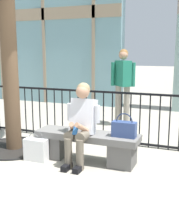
{
  "coord_description": "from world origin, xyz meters",
  "views": [
    {
      "loc": [
        1.64,
        -3.97,
        1.66
      ],
      "look_at": [
        0.0,
        0.1,
        0.75
      ],
      "focal_mm": 47.07,
      "sensor_mm": 36.0,
      "label": 1
    }
  ],
  "objects": [
    {
      "name": "ground_plane",
      "position": [
        0.0,
        0.0,
        0.0
      ],
      "size": [
        60.0,
        60.0,
        0.0
      ],
      "primitive_type": "plane",
      "color": "#A8A091"
    },
    {
      "name": "stone_bench",
      "position": [
        0.0,
        0.0,
        0.27
      ],
      "size": [
        1.6,
        0.44,
        0.45
      ],
      "color": "slate",
      "rests_on": "ground"
    },
    {
      "name": "seated_person_with_phone",
      "position": [
        -0.04,
        -0.13,
        0.65
      ],
      "size": [
        0.52,
        0.66,
        1.21
      ],
      "color": "#6B6051",
      "rests_on": "ground"
    },
    {
      "name": "handbag_on_bench",
      "position": [
        0.58,
        -0.01,
        0.57
      ],
      "size": [
        0.35,
        0.15,
        0.35
      ],
      "color": "#33477F",
      "rests_on": "stone_bench"
    },
    {
      "name": "shopping_bag",
      "position": [
        -0.73,
        -0.29,
        0.18
      ],
      "size": [
        0.36,
        0.17,
        0.45
      ],
      "color": "white",
      "rests_on": "ground"
    },
    {
      "name": "bystander_at_railing",
      "position": [
        -0.11,
        2.35,
        1.0
      ],
      "size": [
        0.55,
        0.42,
        1.71
      ],
      "color": "gray",
      "rests_on": "ground"
    },
    {
      "name": "plaza_railing",
      "position": [
        -0.0,
        0.99,
        0.49
      ],
      "size": [
        9.98,
        0.04,
        0.96
      ],
      "color": "black",
      "rests_on": "ground"
    }
  ]
}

